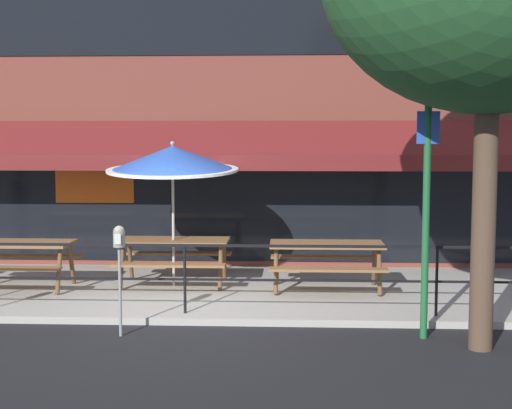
% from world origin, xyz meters
% --- Properties ---
extents(ground_plane, '(120.00, 120.00, 0.00)m').
position_xyz_m(ground_plane, '(0.00, 0.00, 0.00)').
color(ground_plane, black).
extents(patio_deck, '(15.00, 4.00, 0.10)m').
position_xyz_m(patio_deck, '(0.00, 2.00, 0.05)').
color(patio_deck, '#ADA89E').
rests_on(patio_deck, ground).
extents(restaurant_building, '(15.00, 1.60, 6.81)m').
position_xyz_m(restaurant_building, '(-0.00, 4.22, 3.39)').
color(restaurant_building, brown).
rests_on(restaurant_building, ground).
extents(patio_railing, '(13.84, 0.04, 0.97)m').
position_xyz_m(patio_railing, '(0.00, 0.30, 0.80)').
color(patio_railing, black).
rests_on(patio_railing, patio_deck).
extents(picnic_table_left, '(1.80, 1.42, 0.76)m').
position_xyz_m(picnic_table_left, '(-2.95, 1.78, 0.71)').
color(picnic_table_left, brown).
rests_on(picnic_table_left, patio_deck).
extents(picnic_table_centre, '(1.80, 1.42, 0.76)m').
position_xyz_m(picnic_table_centre, '(-0.45, 2.17, 0.71)').
color(picnic_table_centre, brown).
rests_on(picnic_table_centre, patio_deck).
extents(picnic_table_right, '(1.80, 1.42, 0.76)m').
position_xyz_m(picnic_table_right, '(2.04, 1.90, 0.71)').
color(picnic_table_right, brown).
rests_on(picnic_table_right, patio_deck).
extents(patio_umbrella_centre, '(2.14, 2.14, 2.38)m').
position_xyz_m(patio_umbrella_centre, '(-0.45, 2.14, 2.18)').
color(patio_umbrella_centre, '#B7B2A8').
rests_on(patio_umbrella_centre, patio_deck).
extents(parking_meter_far, '(0.15, 0.16, 1.42)m').
position_xyz_m(parking_meter_far, '(-0.71, -0.53, 1.15)').
color(parking_meter_far, gray).
rests_on(parking_meter_far, ground).
extents(street_sign_pole, '(0.28, 0.09, 3.68)m').
position_xyz_m(street_sign_pole, '(3.14, -0.45, 1.90)').
color(street_sign_pole, '#1E6033').
rests_on(street_sign_pole, ground).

